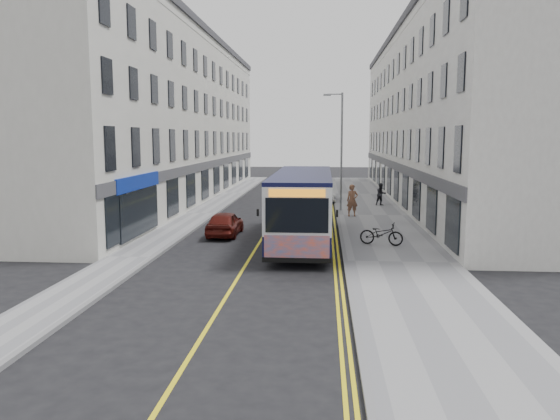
% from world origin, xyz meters
% --- Properties ---
extents(ground, '(140.00, 140.00, 0.00)m').
position_xyz_m(ground, '(0.00, 0.00, 0.00)').
color(ground, black).
rests_on(ground, ground).
extents(pavement_east, '(4.50, 64.00, 0.12)m').
position_xyz_m(pavement_east, '(6.25, 12.00, 0.06)').
color(pavement_east, gray).
rests_on(pavement_east, ground).
extents(pavement_west, '(2.00, 64.00, 0.12)m').
position_xyz_m(pavement_west, '(-5.00, 12.00, 0.06)').
color(pavement_west, gray).
rests_on(pavement_west, ground).
extents(kerb_east, '(0.18, 64.00, 0.13)m').
position_xyz_m(kerb_east, '(4.00, 12.00, 0.07)').
color(kerb_east, slate).
rests_on(kerb_east, ground).
extents(kerb_west, '(0.18, 64.00, 0.13)m').
position_xyz_m(kerb_west, '(-4.00, 12.00, 0.07)').
color(kerb_west, slate).
rests_on(kerb_west, ground).
extents(road_centre_line, '(0.12, 64.00, 0.01)m').
position_xyz_m(road_centre_line, '(0.00, 12.00, 0.00)').
color(road_centre_line, yellow).
rests_on(road_centre_line, ground).
extents(road_dbl_yellow_inner, '(0.10, 64.00, 0.01)m').
position_xyz_m(road_dbl_yellow_inner, '(3.55, 12.00, 0.00)').
color(road_dbl_yellow_inner, yellow).
rests_on(road_dbl_yellow_inner, ground).
extents(road_dbl_yellow_outer, '(0.10, 64.00, 0.01)m').
position_xyz_m(road_dbl_yellow_outer, '(3.75, 12.00, 0.00)').
color(road_dbl_yellow_outer, yellow).
rests_on(road_dbl_yellow_outer, ground).
extents(terrace_east, '(6.00, 46.00, 13.00)m').
position_xyz_m(terrace_east, '(11.50, 21.00, 6.50)').
color(terrace_east, silver).
rests_on(terrace_east, ground).
extents(terrace_west, '(6.00, 46.00, 13.00)m').
position_xyz_m(terrace_west, '(-9.00, 21.00, 6.50)').
color(terrace_west, silver).
rests_on(terrace_west, ground).
extents(streetlamp, '(1.32, 0.18, 8.00)m').
position_xyz_m(streetlamp, '(4.17, 14.00, 4.38)').
color(streetlamp, gray).
rests_on(streetlamp, ground).
extents(city_bus, '(2.72, 11.67, 3.39)m').
position_xyz_m(city_bus, '(2.09, 3.10, 1.85)').
color(city_bus, black).
rests_on(city_bus, ground).
extents(bicycle, '(2.11, 1.19, 1.05)m').
position_xyz_m(bicycle, '(5.77, 2.15, 0.64)').
color(bicycle, black).
rests_on(bicycle, pavement_east).
extents(pedestrian_near, '(0.81, 0.61, 2.00)m').
position_xyz_m(pedestrian_near, '(4.89, 11.36, 1.12)').
color(pedestrian_near, brown).
rests_on(pedestrian_near, pavement_east).
extents(pedestrian_far, '(0.97, 0.87, 1.64)m').
position_xyz_m(pedestrian_far, '(7.26, 16.95, 0.94)').
color(pedestrian_far, black).
rests_on(pedestrian_far, pavement_east).
extents(car_white, '(1.63, 4.05, 1.31)m').
position_xyz_m(car_white, '(3.20, 20.08, 0.65)').
color(car_white, white).
rests_on(car_white, ground).
extents(car_maroon, '(1.58, 3.81, 1.29)m').
position_xyz_m(car_maroon, '(-2.00, 4.58, 0.65)').
color(car_maroon, '#50120D').
rests_on(car_maroon, ground).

